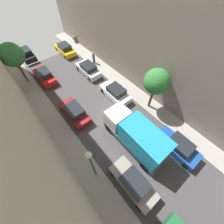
% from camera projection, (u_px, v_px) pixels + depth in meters
% --- Properties ---
extents(ground, '(32.00, 32.00, 0.00)m').
position_uv_depth(ground, '(112.00, 121.00, 15.63)').
color(ground, '#423F42').
extents(sidewalk_left, '(2.00, 44.00, 0.15)m').
position_uv_depth(sidewalk_left, '(72.00, 148.00, 13.69)').
color(sidewalk_left, gray).
rests_on(sidewalk_left, ground).
extents(sidewalk_right, '(2.00, 44.00, 0.15)m').
position_uv_depth(sidewalk_right, '(143.00, 99.00, 17.46)').
color(sidewalk_right, gray).
rests_on(sidewalk_right, ground).
extents(parked_car_left_2, '(1.78, 4.20, 1.57)m').
position_uv_depth(parked_car_left_2, '(133.00, 183.00, 11.31)').
color(parked_car_left_2, gray).
rests_on(parked_car_left_2, ground).
extents(parked_car_left_3, '(1.78, 4.20, 1.57)m').
position_uv_depth(parked_car_left_3, '(75.00, 112.00, 15.46)').
color(parked_car_left_3, maroon).
rests_on(parked_car_left_3, ground).
extents(parked_car_left_4, '(1.78, 4.20, 1.57)m').
position_uv_depth(parked_car_left_4, '(44.00, 76.00, 19.12)').
color(parked_car_left_4, red).
rests_on(parked_car_left_4, ground).
extents(parked_car_left_5, '(1.78, 4.20, 1.57)m').
position_uv_depth(parked_car_left_5, '(26.00, 54.00, 22.21)').
color(parked_car_left_5, black).
rests_on(parked_car_left_5, ground).
extents(parked_car_right_0, '(1.78, 4.20, 1.57)m').
position_uv_depth(parked_car_right_0, '(177.00, 146.00, 13.15)').
color(parked_car_right_0, '#194799').
rests_on(parked_car_right_0, ground).
extents(parked_car_right_1, '(1.78, 4.20, 1.57)m').
position_uv_depth(parked_car_right_1, '(115.00, 93.00, 17.22)').
color(parked_car_right_1, white).
rests_on(parked_car_right_1, ground).
extents(parked_car_right_2, '(1.78, 4.20, 1.57)m').
position_uv_depth(parked_car_right_2, '(88.00, 69.00, 19.92)').
color(parked_car_right_2, silver).
rests_on(parked_car_right_2, ground).
extents(parked_car_right_3, '(1.78, 4.20, 1.57)m').
position_uv_depth(parked_car_right_3, '(65.00, 49.00, 23.03)').
color(parked_car_right_3, gold).
rests_on(parked_car_right_3, ground).
extents(delivery_truck, '(2.26, 6.60, 3.38)m').
position_uv_depth(delivery_truck, '(136.00, 136.00, 12.60)').
color(delivery_truck, '#4C4C51').
rests_on(delivery_truck, ground).
extents(pedestrian, '(0.40, 0.36, 1.72)m').
position_uv_depth(pedestrian, '(94.00, 57.00, 21.06)').
color(pedestrian, '#2D334C').
rests_on(pedestrian, sidewalk_right).
extents(street_tree_1, '(2.59, 2.59, 5.06)m').
position_uv_depth(street_tree_1, '(156.00, 82.00, 13.73)').
color(street_tree_1, brown).
rests_on(street_tree_1, sidewalk_right).
extents(street_tree_2, '(2.72, 2.72, 5.30)m').
position_uv_depth(street_tree_2, '(12.00, 55.00, 16.12)').
color(street_tree_2, brown).
rests_on(street_tree_2, sidewalk_left).
extents(potted_plant_1, '(0.76, 0.76, 1.08)m').
position_uv_depth(potted_plant_1, '(75.00, 38.00, 25.08)').
color(potted_plant_1, '#B2A899').
rests_on(potted_plant_1, sidewalk_right).
extents(lamp_post, '(0.44, 0.44, 5.06)m').
position_uv_depth(lamp_post, '(91.00, 163.00, 9.51)').
color(lamp_post, '#26723F').
rests_on(lamp_post, sidewalk_left).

